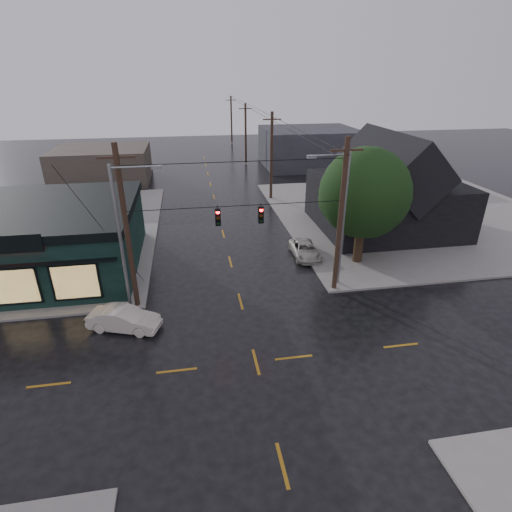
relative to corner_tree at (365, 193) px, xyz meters
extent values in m
plane|color=black|center=(-9.71, -10.26, -5.53)|extent=(160.00, 160.00, 0.00)
cube|color=gray|center=(10.29, 9.74, -5.46)|extent=(28.00, 28.00, 0.15)
cube|color=black|center=(-24.71, 2.74, -3.28)|extent=(16.00, 12.00, 4.20)
cube|color=black|center=(-24.71, 2.74, -0.88)|extent=(16.30, 12.30, 0.60)
cube|color=black|center=(5.29, 6.74, -3.13)|extent=(12.00, 11.00, 4.50)
cylinder|color=black|center=(0.00, 0.00, -3.42)|extent=(0.70, 0.70, 3.92)
sphere|color=black|center=(0.00, 0.00, 0.02)|extent=(6.60, 6.60, 6.60)
cylinder|color=black|center=(-9.71, -3.76, 0.77)|extent=(13.00, 0.04, 0.04)
cube|color=#3F362E|center=(-23.71, 29.74, -3.33)|extent=(12.00, 10.00, 4.40)
cube|color=#2B2C31|center=(6.29, 34.74, -2.73)|extent=(14.00, 12.00, 5.60)
imported|color=beige|center=(-16.68, -6.17, -4.86)|extent=(4.33, 2.67, 1.35)
imported|color=#B2AFA4|center=(-3.71, 1.74, -4.96)|extent=(2.03, 4.20, 1.15)
camera|label=1|loc=(-12.43, -26.31, 8.01)|focal=28.00mm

